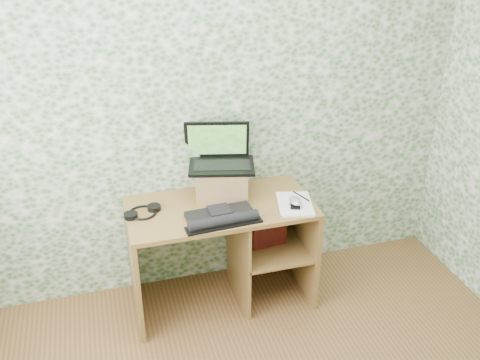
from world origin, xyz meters
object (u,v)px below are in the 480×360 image
object	(u,v)px
laptop	(220,155)
riser	(222,181)
desk	(231,236)
keyboard	(221,217)
notepad	(295,204)

from	to	relation	value
laptop	riser	bearing A→B (deg)	-76.10
riser	laptop	distance (m)	0.17
desk	keyboard	bearing A→B (deg)	-119.06
riser	laptop	bearing A→B (deg)	90.00
riser	keyboard	distance (m)	0.34
riser	laptop	world-z (taller)	laptop
laptop	keyboard	xyz separation A→B (m)	(-0.09, -0.37, -0.24)
laptop	notepad	bearing A→B (deg)	-23.12
riser	laptop	size ratio (longest dim) A/B	0.70
desk	laptop	bearing A→B (deg)	99.97
keyboard	notepad	bearing A→B (deg)	2.11
laptop	keyboard	bearing A→B (deg)	-89.25
riser	laptop	xyz separation A→B (m)	(0.00, 0.05, 0.17)
keyboard	riser	bearing A→B (deg)	71.35
desk	riser	xyz separation A→B (m)	(-0.03, 0.12, 0.37)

